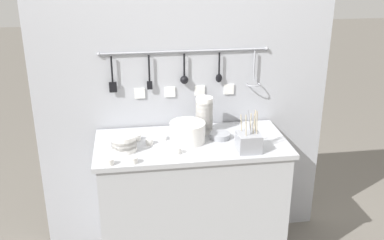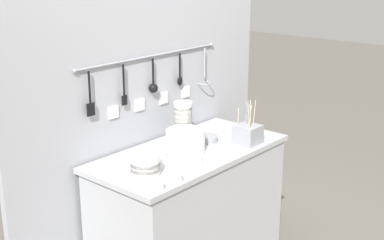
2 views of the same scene
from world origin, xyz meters
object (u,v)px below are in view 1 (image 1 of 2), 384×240
(cup_front_left, at_px, (134,160))
(steel_mixing_bowl, at_px, (220,136))
(bowl_stack_short_front, at_px, (204,115))
(plate_stack, at_px, (188,132))
(cup_mid_row, at_px, (137,137))
(cup_edge_near, at_px, (110,162))
(cup_front_right, at_px, (149,142))
(cup_back_left, at_px, (163,137))
(cup_by_caddy, at_px, (177,150))
(cutlery_caddy, at_px, (249,142))
(bowl_stack_back_corner, at_px, (124,143))

(cup_front_left, bearing_deg, steel_mixing_bowl, 25.99)
(bowl_stack_short_front, bearing_deg, plate_stack, -133.92)
(bowl_stack_short_front, distance_m, cup_mid_row, 0.46)
(steel_mixing_bowl, xyz_separation_m, cup_edge_near, (-0.70, -0.27, 0.00))
(cup_front_right, distance_m, cup_back_left, 0.10)
(cup_back_left, bearing_deg, cup_front_right, -147.16)
(cup_by_caddy, bearing_deg, plate_stack, 63.02)
(cup_front_left, distance_m, cup_back_left, 0.36)
(plate_stack, relative_size, cup_edge_near, 4.78)
(bowl_stack_short_front, relative_size, cup_back_left, 5.16)
(bowl_stack_short_front, bearing_deg, cutlery_caddy, -56.40)
(bowl_stack_back_corner, height_order, bowl_stack_short_front, bowl_stack_short_front)
(cup_back_left, bearing_deg, plate_stack, -15.39)
(plate_stack, bearing_deg, cup_by_caddy, -116.98)
(cup_back_left, distance_m, cup_edge_near, 0.44)
(cup_mid_row, bearing_deg, cup_front_right, -47.88)
(bowl_stack_short_front, distance_m, steel_mixing_bowl, 0.18)
(steel_mixing_bowl, relative_size, cup_front_left, 2.82)
(steel_mixing_bowl, bearing_deg, cutlery_caddy, -57.22)
(cutlery_caddy, bearing_deg, cup_front_left, -174.53)
(bowl_stack_short_front, bearing_deg, steel_mixing_bowl, -55.00)
(bowl_stack_back_corner, bearing_deg, cup_edge_near, -114.93)
(cup_front_left, relative_size, cup_back_left, 1.00)
(plate_stack, bearing_deg, bowl_stack_short_front, 46.08)
(bowl_stack_short_front, distance_m, cup_back_left, 0.32)
(bowl_stack_short_front, relative_size, steel_mixing_bowl, 1.83)
(cup_by_caddy, bearing_deg, cutlery_caddy, -3.24)
(steel_mixing_bowl, xyz_separation_m, cutlery_caddy, (0.13, -0.21, 0.04))
(cup_back_left, relative_size, cup_edge_near, 1.00)
(cup_edge_near, bearing_deg, bowl_stack_short_front, 32.66)
(cup_back_left, bearing_deg, cup_front_left, -122.72)
(bowl_stack_back_corner, relative_size, cup_front_left, 3.24)
(cup_front_left, bearing_deg, cup_by_caddy, 19.02)
(cup_front_right, bearing_deg, cup_back_left, 32.84)
(bowl_stack_back_corner, xyz_separation_m, plate_stack, (0.40, 0.08, 0.01))
(cutlery_caddy, xyz_separation_m, cup_back_left, (-0.50, 0.23, -0.04))
(cup_front_right, xyz_separation_m, cup_front_left, (-0.11, -0.24, 0.00))
(bowl_stack_back_corner, bearing_deg, cup_back_left, 26.44)
(bowl_stack_back_corner, relative_size, steel_mixing_bowl, 1.15)
(cutlery_caddy, distance_m, cup_edge_near, 0.83)
(cup_by_caddy, bearing_deg, bowl_stack_short_front, 54.54)
(cutlery_caddy, distance_m, cup_mid_row, 0.71)
(steel_mixing_bowl, bearing_deg, cup_mid_row, 174.50)
(bowl_stack_short_front, height_order, cup_back_left, bowl_stack_short_front)
(cutlery_caddy, relative_size, cup_front_left, 5.59)
(plate_stack, xyz_separation_m, cup_back_left, (-0.16, 0.04, -0.04))
(bowl_stack_short_front, bearing_deg, cup_front_right, -158.28)
(cup_mid_row, bearing_deg, bowl_stack_back_corner, -119.61)
(cup_front_left, bearing_deg, bowl_stack_short_front, 39.35)
(plate_stack, xyz_separation_m, steel_mixing_bowl, (0.21, 0.02, -0.05))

